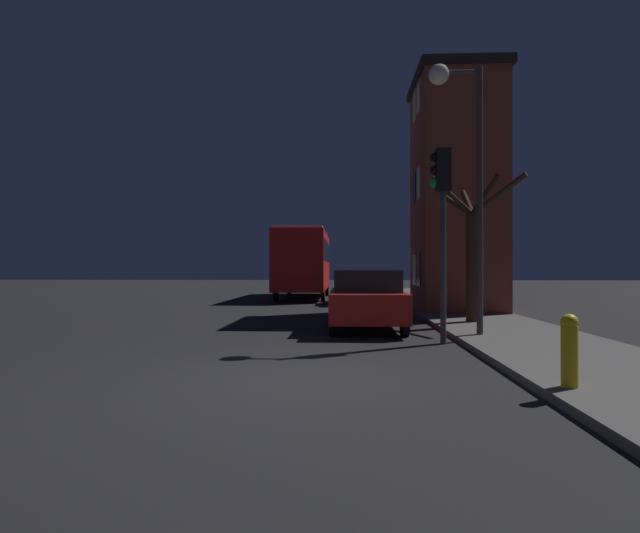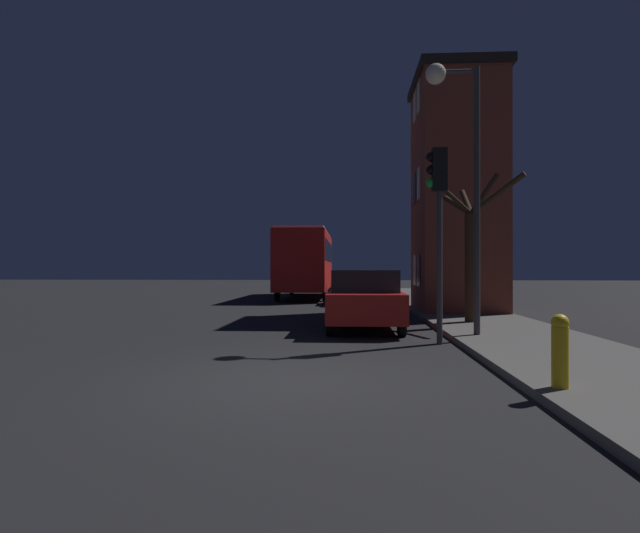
% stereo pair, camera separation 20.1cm
% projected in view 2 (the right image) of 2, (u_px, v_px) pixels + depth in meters
% --- Properties ---
extents(ground_plane, '(120.00, 120.00, 0.00)m').
position_uv_depth(ground_plane, '(280.00, 380.00, 7.06)').
color(ground_plane, black).
extents(sidewalk, '(3.07, 60.00, 0.12)m').
position_uv_depth(sidewalk, '(626.00, 380.00, 6.79)').
color(sidewalk, '#514F4C').
rests_on(sidewalk, ground).
extents(brick_building, '(3.01, 3.90, 8.34)m').
position_uv_depth(brick_building, '(456.00, 192.00, 17.77)').
color(brick_building, brown).
rests_on(brick_building, sidewalk).
extents(streetlamp, '(1.20, 0.46, 6.03)m').
position_uv_depth(streetlamp, '(458.00, 141.00, 11.07)').
color(streetlamp, '#38383A').
rests_on(streetlamp, sidewalk).
extents(traffic_light, '(0.43, 0.24, 4.11)m').
position_uv_depth(traffic_light, '(438.00, 203.00, 10.44)').
color(traffic_light, '#38383A').
rests_on(traffic_light, ground).
extents(bare_tree, '(2.37, 1.85, 4.10)m').
position_uv_depth(bare_tree, '(472.00, 248.00, 13.70)').
color(bare_tree, '#382819').
rests_on(bare_tree, sidewalk).
extents(bus, '(2.48, 9.23, 3.56)m').
position_uv_depth(bus, '(306.00, 259.00, 27.10)').
color(bus, red).
rests_on(bus, ground).
extents(car_near_lane, '(1.85, 4.01, 1.55)m').
position_uv_depth(car_near_lane, '(364.00, 299.00, 12.93)').
color(car_near_lane, '#B21E19').
rests_on(car_near_lane, ground).
extents(car_mid_lane, '(1.72, 3.84, 1.41)m').
position_uv_depth(car_mid_lane, '(356.00, 287.00, 22.36)').
color(car_mid_lane, '#B7BABF').
rests_on(car_mid_lane, ground).
extents(car_far_lane, '(1.78, 4.04, 1.45)m').
position_uv_depth(car_far_lane, '(356.00, 282.00, 30.23)').
color(car_far_lane, beige).
rests_on(car_far_lane, ground).
extents(fire_hydrant, '(0.21, 0.21, 0.91)m').
position_uv_depth(fire_hydrant, '(560.00, 349.00, 6.12)').
color(fire_hydrant, gold).
rests_on(fire_hydrant, sidewalk).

